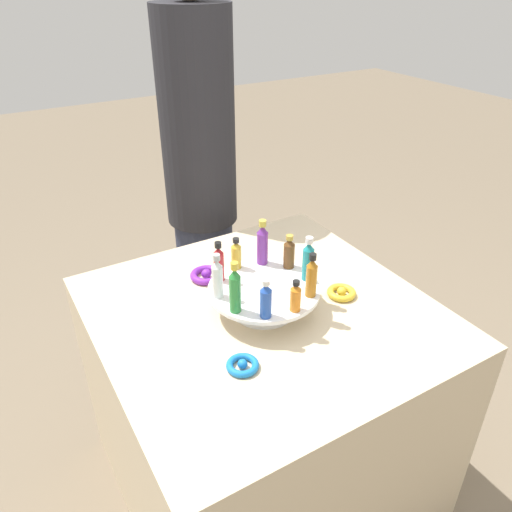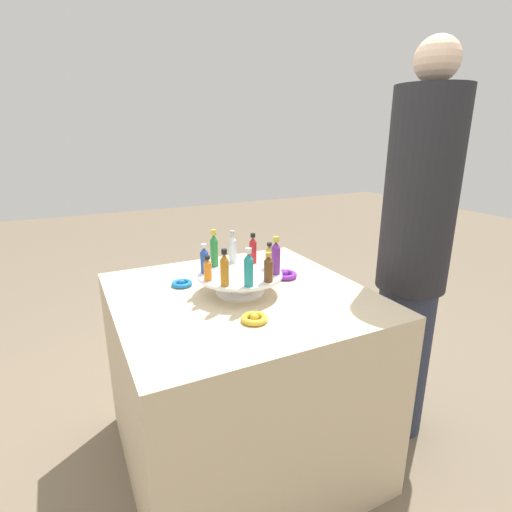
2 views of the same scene
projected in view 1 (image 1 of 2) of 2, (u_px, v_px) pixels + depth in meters
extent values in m
plane|color=#756651|center=(262.00, 475.00, 1.86)|extent=(12.00, 12.00, 0.00)
cube|color=beige|center=(263.00, 402.00, 1.66)|extent=(0.95, 0.95, 0.77)
cylinder|color=white|center=(264.00, 308.00, 1.46)|extent=(0.19, 0.19, 0.01)
cylinder|color=white|center=(264.00, 299.00, 1.45)|extent=(0.10, 0.10, 0.06)
cylinder|color=white|center=(264.00, 289.00, 1.43)|extent=(0.32, 0.32, 0.01)
cylinder|color=#288438|center=(235.00, 294.00, 1.30)|extent=(0.03, 0.03, 0.11)
cone|color=#288438|center=(235.00, 273.00, 1.27)|extent=(0.03, 0.03, 0.02)
cylinder|color=gold|center=(234.00, 266.00, 1.26)|extent=(0.02, 0.02, 0.02)
cylinder|color=#234CAD|center=(266.00, 304.00, 1.29)|extent=(0.03, 0.03, 0.08)
cone|color=#234CAD|center=(266.00, 288.00, 1.26)|extent=(0.03, 0.03, 0.02)
cylinder|color=silver|center=(266.00, 282.00, 1.26)|extent=(0.02, 0.02, 0.01)
cylinder|color=orange|center=(295.00, 300.00, 1.32)|extent=(0.03, 0.03, 0.07)
cone|color=orange|center=(296.00, 287.00, 1.30)|extent=(0.03, 0.03, 0.01)
cylinder|color=black|center=(296.00, 283.00, 1.29)|extent=(0.02, 0.02, 0.01)
cylinder|color=#AD6B19|center=(311.00, 281.00, 1.37)|extent=(0.03, 0.03, 0.10)
cone|color=#AD6B19|center=(312.00, 263.00, 1.34)|extent=(0.03, 0.03, 0.02)
cylinder|color=black|center=(313.00, 257.00, 1.33)|extent=(0.02, 0.02, 0.02)
cylinder|color=teal|center=(308.00, 264.00, 1.44)|extent=(0.03, 0.03, 0.10)
cone|color=teal|center=(309.00, 246.00, 1.41)|extent=(0.03, 0.03, 0.02)
cylinder|color=silver|center=(309.00, 240.00, 1.40)|extent=(0.02, 0.02, 0.02)
cylinder|color=brown|center=(289.00, 256.00, 1.50)|extent=(0.03, 0.03, 0.08)
cone|color=brown|center=(289.00, 242.00, 1.48)|extent=(0.03, 0.03, 0.02)
cylinder|color=#B79338|center=(290.00, 237.00, 1.47)|extent=(0.02, 0.02, 0.01)
cylinder|color=#702D93|center=(262.00, 248.00, 1.52)|extent=(0.03, 0.03, 0.10)
cone|color=#702D93|center=(263.00, 229.00, 1.48)|extent=(0.03, 0.03, 0.02)
cylinder|color=gold|center=(263.00, 223.00, 1.47)|extent=(0.02, 0.02, 0.02)
cylinder|color=gold|center=(236.00, 257.00, 1.50)|extent=(0.03, 0.03, 0.07)
cone|color=gold|center=(236.00, 245.00, 1.48)|extent=(0.03, 0.03, 0.02)
cylinder|color=black|center=(236.00, 240.00, 1.47)|extent=(0.02, 0.02, 0.01)
cylinder|color=#B21E23|center=(219.00, 267.00, 1.44)|extent=(0.03, 0.03, 0.09)
cone|color=#B21E23|center=(218.00, 250.00, 1.41)|extent=(0.03, 0.03, 0.02)
cylinder|color=black|center=(218.00, 245.00, 1.40)|extent=(0.02, 0.02, 0.02)
cylinder|color=silver|center=(218.00, 282.00, 1.36)|extent=(0.03, 0.03, 0.10)
cone|color=silver|center=(217.00, 264.00, 1.33)|extent=(0.03, 0.03, 0.02)
cylinder|color=#B2B2B7|center=(216.00, 257.00, 1.32)|extent=(0.02, 0.02, 0.02)
torus|color=gold|center=(341.00, 293.00, 1.53)|extent=(0.09, 0.09, 0.02)
sphere|color=gold|center=(342.00, 292.00, 1.52)|extent=(0.03, 0.03, 0.03)
torus|color=purple|center=(206.00, 275.00, 1.61)|extent=(0.10, 0.10, 0.02)
sphere|color=purple|center=(206.00, 274.00, 1.61)|extent=(0.03, 0.03, 0.03)
torus|color=blue|center=(243.00, 365.00, 1.25)|extent=(0.08, 0.08, 0.02)
sphere|color=blue|center=(243.00, 364.00, 1.25)|extent=(0.03, 0.03, 0.03)
cylinder|color=#282D42|center=(207.00, 287.00, 2.29)|extent=(0.25, 0.25, 0.72)
cylinder|color=#232328|center=(197.00, 121.00, 1.90)|extent=(0.29, 0.29, 0.82)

